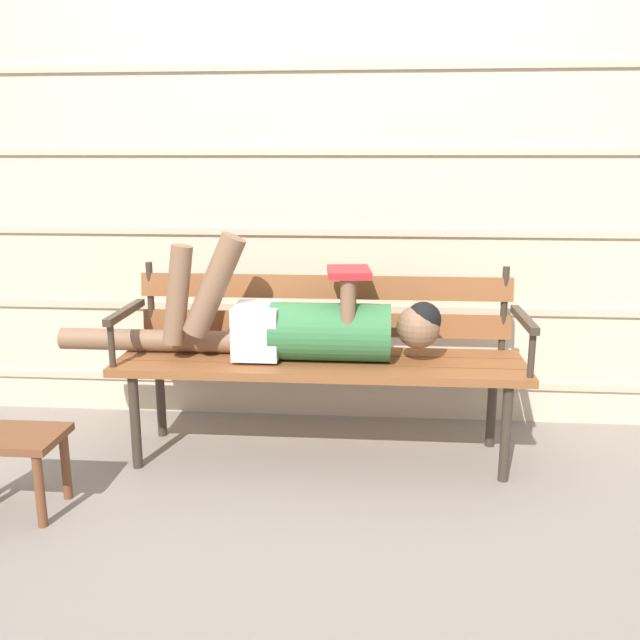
% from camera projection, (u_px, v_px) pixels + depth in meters
% --- Properties ---
extents(ground_plane, '(12.00, 12.00, 0.00)m').
position_uv_depth(ground_plane, '(318.00, 466.00, 3.05)').
color(ground_plane, gray).
extents(house_siding, '(4.18, 0.08, 2.34)m').
position_uv_depth(house_siding, '(329.00, 192.00, 3.40)').
color(house_siding, beige).
rests_on(house_siding, ground).
extents(park_bench, '(1.81, 0.48, 0.85)m').
position_uv_depth(park_bench, '(321.00, 347.00, 3.11)').
color(park_bench, brown).
rests_on(park_bench, ground).
extents(reclining_person, '(1.73, 0.27, 0.57)m').
position_uv_depth(reclining_person, '(297.00, 325.00, 3.02)').
color(reclining_person, '#33703D').
extents(footstool, '(0.39, 0.27, 0.32)m').
position_uv_depth(footstool, '(11.00, 450.00, 2.62)').
color(footstool, brown).
rests_on(footstool, ground).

